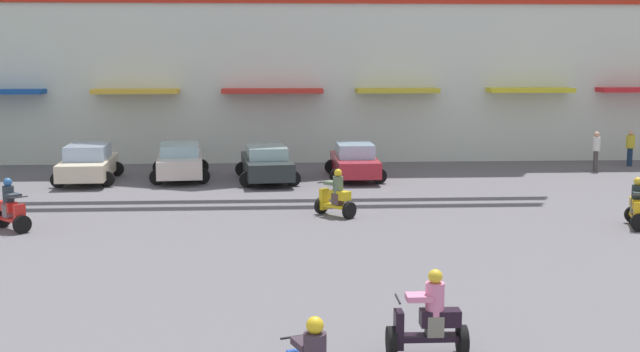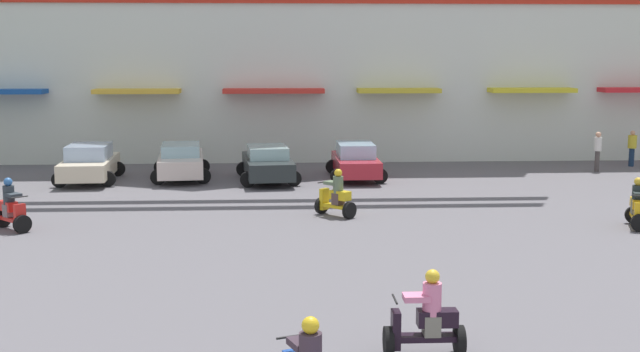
{
  "view_description": "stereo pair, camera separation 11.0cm",
  "coord_description": "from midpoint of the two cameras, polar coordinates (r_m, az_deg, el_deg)",
  "views": [
    {
      "loc": [
        0.07,
        -7.64,
        5.15
      ],
      "look_at": [
        1.52,
        16.68,
        1.42
      ],
      "focal_mm": 46.37,
      "sensor_mm": 36.0,
      "label": 1
    },
    {
      "loc": [
        0.18,
        -7.65,
        5.15
      ],
      "look_at": [
        1.52,
        16.68,
        1.42
      ],
      "focal_mm": 46.37,
      "sensor_mm": 36.0,
      "label": 2
    }
  ],
  "objects": [
    {
      "name": "parked_car_0",
      "position": [
        33.69,
        -15.79,
        0.86
      ],
      "size": [
        2.51,
        4.38,
        1.48
      ],
      "color": "beige",
      "rests_on": "ground"
    },
    {
      "name": "scooter_rider_8",
      "position": [
        14.28,
        7.3,
        -9.88
      ],
      "size": [
        1.36,
        0.53,
        1.51
      ],
      "color": "black",
      "rests_on": "ground"
    },
    {
      "name": "pedestrian_0",
      "position": [
        39.32,
        20.56,
        1.95
      ],
      "size": [
        0.5,
        0.5,
        1.6
      ],
      "color": "#192E49",
      "rests_on": "ground"
    },
    {
      "name": "parked_car_3",
      "position": [
        33.26,
        2.31,
        1.06
      ],
      "size": [
        2.26,
        4.29,
        1.44
      ],
      "color": "#AD242F",
      "rests_on": "ground"
    },
    {
      "name": "scooter_rider_6",
      "position": [
        25.34,
        -20.68,
        -2.14
      ],
      "size": [
        1.29,
        1.3,
        1.52
      ],
      "color": "black",
      "rests_on": "ground"
    },
    {
      "name": "parked_car_2",
      "position": [
        32.65,
        -3.8,
        0.89
      ],
      "size": [
        2.61,
        4.6,
        1.4
      ],
      "color": "#252B2B",
      "rests_on": "ground"
    },
    {
      "name": "scooter_rider_5",
      "position": [
        25.82,
        20.93,
        -1.99
      ],
      "size": [
        0.86,
        1.42,
        1.47
      ],
      "color": "black",
      "rests_on": "ground"
    },
    {
      "name": "ground_plane",
      "position": [
        21.28,
        -3.67,
        -5.31
      ],
      "size": [
        128.0,
        128.0,
        0.0
      ],
      "primitive_type": "plane",
      "color": "#5D5A5F"
    },
    {
      "name": "scooter_rider_3",
      "position": [
        25.72,
        0.97,
        -1.43
      ],
      "size": [
        1.29,
        1.32,
        1.5
      ],
      "color": "black",
      "rests_on": "ground"
    },
    {
      "name": "pedestrian_1",
      "position": [
        37.07,
        18.44,
        1.82
      ],
      "size": [
        0.45,
        0.45,
        1.71
      ],
      "color": "#453E3C",
      "rests_on": "ground"
    },
    {
      "name": "parked_car_1",
      "position": [
        33.62,
        -9.73,
        1.03
      ],
      "size": [
        2.58,
        4.54,
        1.42
      ],
      "color": "beige",
      "rests_on": "ground"
    }
  ]
}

